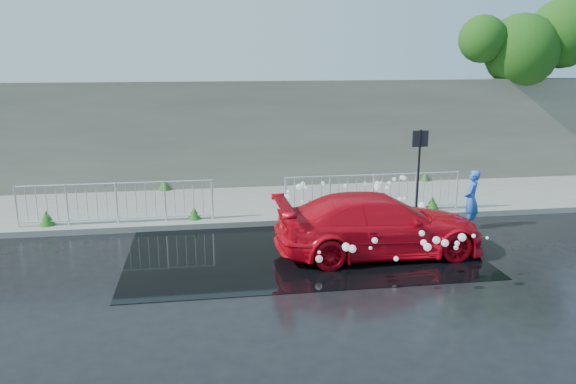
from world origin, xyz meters
TOP-DOWN VIEW (x-y plane):
  - ground at (0.00, 0.00)m, footprint 90.00×90.00m
  - pavement at (0.00, 5.00)m, footprint 30.00×4.00m
  - curb at (0.00, 3.00)m, footprint 30.00×0.25m
  - retaining_wall at (0.00, 7.20)m, footprint 30.00×0.60m
  - puddle at (0.50, 1.00)m, footprint 8.00×5.00m
  - sign_post at (4.20, 3.10)m, footprint 0.45×0.06m
  - tree at (9.91, 7.41)m, footprint 5.04×2.59m
  - railing_left at (-4.00, 3.35)m, footprint 5.05×0.05m
  - railing_right at (3.00, 3.35)m, footprint 5.05×0.05m
  - weeds at (-0.27, 4.42)m, footprint 12.17×3.93m
  - water_spray at (2.31, 1.37)m, footprint 3.72×5.75m
  - red_car at (2.25, 0.45)m, footprint 4.85×2.04m
  - person at (5.24, 1.95)m, footprint 0.63×0.68m

SIDE VIEW (x-z plane):
  - ground at x=0.00m, z-range 0.00..0.00m
  - puddle at x=0.50m, z-range 0.00..0.01m
  - pavement at x=0.00m, z-range 0.00..0.15m
  - curb at x=0.00m, z-range 0.00..0.16m
  - weeds at x=-0.27m, z-range 0.13..0.54m
  - red_car at x=2.25m, z-range 0.00..1.40m
  - railing_left at x=-4.00m, z-range 0.19..1.29m
  - railing_right at x=3.00m, z-range 0.19..1.29m
  - water_spray at x=2.31m, z-range 0.18..1.29m
  - person at x=5.24m, z-range 0.00..1.57m
  - sign_post at x=4.20m, z-range 0.47..2.97m
  - retaining_wall at x=0.00m, z-range 0.15..3.65m
  - tree at x=9.91m, z-range 1.64..8.05m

